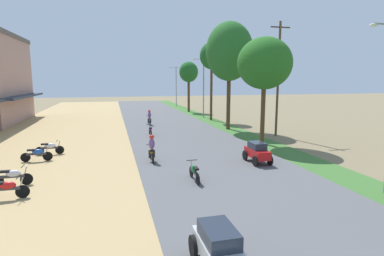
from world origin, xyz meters
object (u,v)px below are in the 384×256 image
object	(u,v)px
parked_motorbike_nearest	(6,188)
streetlamp_far	(176,83)
parked_motorbike_second	(12,176)
motorbike_ahead_third	(152,149)
car_hatchback_red	(257,152)
car_sedan_silver	(219,248)
median_tree_third	(229,52)
motorbike_ahead_fourth	(150,130)
median_tree_second	(265,64)
motorbike_ahead_fifth	(149,118)
streetlamp_mid	(204,83)
utility_pole_near	(278,78)
median_tree_fifth	(189,73)
motorbike_ahead_second	(194,171)
parked_motorbike_third	(37,153)
parked_motorbike_fourth	(50,147)
median_tree_fourth	(212,56)

from	to	relation	value
parked_motorbike_nearest	streetlamp_far	size ratio (longest dim) A/B	0.25
parked_motorbike_second	motorbike_ahead_third	bearing A→B (deg)	21.18
parked_motorbike_second	car_hatchback_red	size ratio (longest dim) A/B	0.90
streetlamp_far	car_sedan_silver	xyz separation A→B (m)	(-9.02, -49.15, -3.51)
median_tree_third	motorbike_ahead_fourth	distance (m)	10.82
median_tree_second	motorbike_ahead_fifth	size ratio (longest dim) A/B	4.49
streetlamp_mid	utility_pole_near	bearing A→B (deg)	-79.76
car_sedan_silver	motorbike_ahead_fifth	xyz separation A→B (m)	(1.31, 26.30, 0.11)
median_tree_fifth	parked_motorbike_second	bearing A→B (deg)	-117.86
motorbike_ahead_second	median_tree_third	bearing A→B (deg)	63.08
parked_motorbike_third	parked_motorbike_second	bearing A→B (deg)	-91.31
parked_motorbike_third	streetlamp_far	bearing A→B (deg)	65.93
parked_motorbike_fourth	median_tree_fifth	xyz separation A→B (m)	(15.51, 24.24, 5.46)
median_tree_fifth	streetlamp_mid	world-z (taller)	streetlamp_mid
parked_motorbike_second	streetlamp_mid	world-z (taller)	streetlamp_mid
median_tree_second	car_sedan_silver	world-z (taller)	median_tree_second
parked_motorbike_second	utility_pole_near	xyz separation A→B (m)	(18.75, 8.85, 4.58)
median_tree_fifth	streetlamp_far	bearing A→B (deg)	89.15
median_tree_second	median_tree_fifth	world-z (taller)	median_tree_second
median_tree_second	motorbike_ahead_third	distance (m)	10.94
motorbike_ahead_third	median_tree_second	bearing A→B (deg)	19.78
median_tree_second	motorbike_ahead_fifth	bearing A→B (deg)	121.98
median_tree_third	parked_motorbike_third	bearing A→B (deg)	-151.23
utility_pole_near	car_sedan_silver	xyz separation A→B (m)	(-11.57, -17.47, -4.40)
streetlamp_mid	car_hatchback_red	distance (m)	22.72
median_tree_third	streetlamp_mid	world-z (taller)	median_tree_third
median_tree_fourth	streetlamp_mid	distance (m)	4.31
utility_pole_near	car_hatchback_red	bearing A→B (deg)	-125.90
car_sedan_silver	motorbike_ahead_third	bearing A→B (deg)	91.65
median_tree_second	streetlamp_mid	xyz separation A→B (m)	(0.34, 17.08, -1.69)
parked_motorbike_nearest	median_tree_fifth	bearing A→B (deg)	63.84
median_tree_third	utility_pole_near	bearing A→B (deg)	-55.78
motorbike_ahead_third	parked_motorbike_second	bearing A→B (deg)	-158.82
parked_motorbike_nearest	parked_motorbike_fourth	size ratio (longest dim) A/B	1.00
median_tree_fourth	car_sedan_silver	distance (m)	30.92
parked_motorbike_fourth	median_tree_fourth	xyz separation A→B (m)	(15.78, 13.96, 7.13)
parked_motorbike_second	motorbike_ahead_fourth	world-z (taller)	motorbike_ahead_fourth
parked_motorbike_third	motorbike_ahead_fifth	size ratio (longest dim) A/B	1.00
motorbike_ahead_third	streetlamp_far	bearing A→B (deg)	76.14
parked_motorbike_third	streetlamp_mid	xyz separation A→B (m)	(16.10, 18.48, 3.92)
median_tree_second	streetlamp_far	world-z (taller)	median_tree_second
median_tree_third	median_tree_fifth	xyz separation A→B (m)	(0.21, 17.25, -1.63)
parked_motorbike_second	motorbike_ahead_third	xyz separation A→B (m)	(6.86, 2.66, 0.30)
parked_motorbike_second	motorbike_ahead_third	world-z (taller)	motorbike_ahead_third
streetlamp_far	motorbike_ahead_fourth	xyz separation A→B (m)	(-8.37, -29.10, -3.67)
car_sedan_silver	motorbike_ahead_second	world-z (taller)	car_sedan_silver
parked_motorbike_third	median_tree_fifth	xyz separation A→B (m)	(15.95, 25.89, 5.46)
streetlamp_far	utility_pole_near	xyz separation A→B (m)	(2.55, -31.68, 0.89)
median_tree_third	utility_pole_near	distance (m)	5.75
motorbike_ahead_fourth	motorbike_ahead_third	bearing A→B (deg)	-96.33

